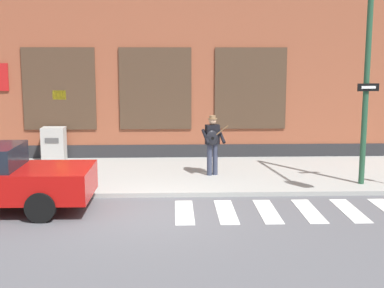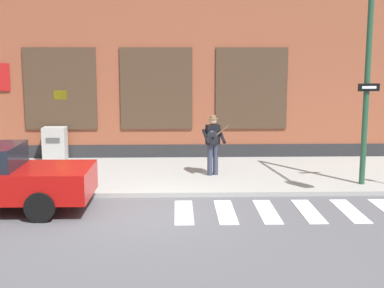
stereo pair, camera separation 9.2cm
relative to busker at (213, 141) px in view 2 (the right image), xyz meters
name	(u,v)px [view 2 (the right image)]	position (x,y,z in m)	size (l,w,h in m)	color
ground_plane	(147,213)	(-1.70, -3.35, -1.11)	(160.00, 160.00, 0.00)	#56565B
sidewalk	(154,174)	(-1.70, 0.39, -1.05)	(28.00, 4.76, 0.12)	#9E9E99
building_backdrop	(158,44)	(-1.70, 4.77, 2.83)	(28.00, 4.06, 7.88)	brown
crosswalk	(288,211)	(1.51, -3.29, -1.10)	(5.20, 1.90, 0.01)	silver
busker	(213,141)	(0.00, 0.00, 0.00)	(0.78, 0.65, 1.73)	#33384C
utility_box	(55,144)	(-5.03, 2.32, -0.44)	(0.73, 0.59, 1.10)	#ADADA8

